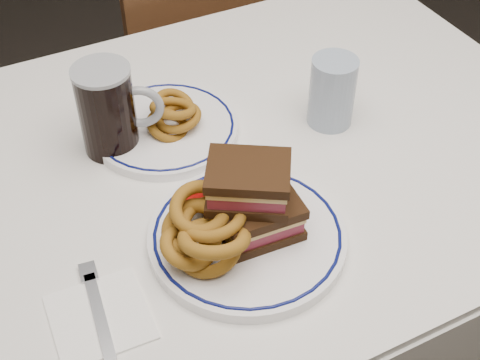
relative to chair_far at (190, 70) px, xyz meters
name	(u,v)px	position (x,y,z in m)	size (l,w,h in m)	color
dining_table	(218,202)	(-0.22, -0.65, 0.18)	(1.27, 0.87, 0.75)	silver
chair_far	(190,70)	(0.00, 0.00, 0.00)	(0.40, 0.40, 0.85)	#492917
main_plate	(247,236)	(-0.26, -0.84, 0.30)	(0.29, 0.29, 0.02)	white
reuben_sandwich	(253,200)	(-0.25, -0.83, 0.36)	(0.14, 0.14, 0.12)	black
onion_rings_main	(204,233)	(-0.33, -0.84, 0.35)	(0.13, 0.14, 0.11)	brown
ketchup_ramekin	(198,202)	(-0.30, -0.76, 0.32)	(0.06, 0.06, 0.03)	white
beer_mug	(109,109)	(-0.36, -0.54, 0.37)	(0.14, 0.09, 0.16)	black
water_glass	(332,92)	(0.00, -0.65, 0.35)	(0.08, 0.08, 0.13)	#8FA1B9
far_plate	(165,128)	(-0.27, -0.55, 0.30)	(0.25, 0.25, 0.02)	white
onion_rings_far	(173,114)	(-0.25, -0.55, 0.32)	(0.10, 0.10, 0.08)	brown
napkin_fork	(99,315)	(-0.49, -0.86, 0.29)	(0.13, 0.17, 0.01)	white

